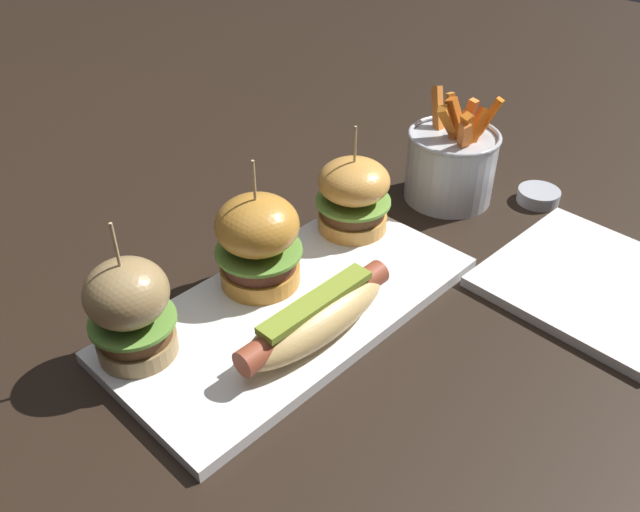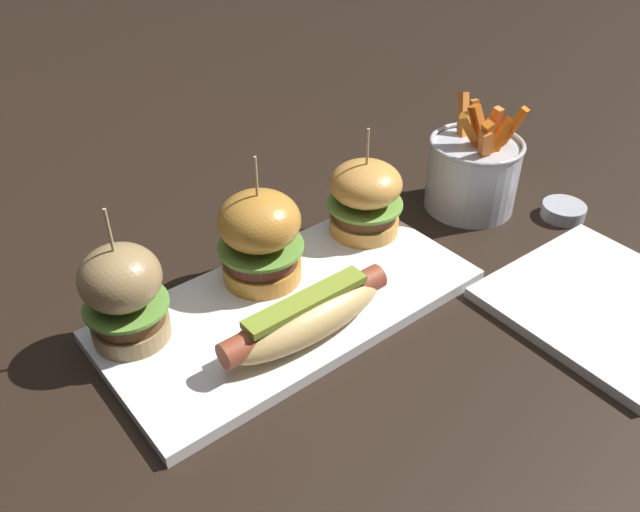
{
  "view_description": "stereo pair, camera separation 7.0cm",
  "coord_description": "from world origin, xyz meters",
  "px_view_note": "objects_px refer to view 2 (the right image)",
  "views": [
    {
      "loc": [
        -0.37,
        -0.39,
        0.46
      ],
      "look_at": [
        0.04,
        0.0,
        0.05
      ],
      "focal_mm": 36.38,
      "sensor_mm": 36.0,
      "label": 1
    },
    {
      "loc": [
        -0.31,
        -0.44,
        0.46
      ],
      "look_at": [
        0.04,
        0.0,
        0.05
      ],
      "focal_mm": 36.38,
      "sensor_mm": 36.0,
      "label": 2
    }
  ],
  "objects_px": {
    "slider_right": "(365,197)",
    "platter_main": "(291,305)",
    "sauce_ramekin": "(563,210)",
    "hot_dog": "(307,316)",
    "slider_center": "(258,238)",
    "slider_left": "(124,294)",
    "fries_bucket": "(473,172)",
    "side_plate": "(606,304)"
  },
  "relations": [
    {
      "from": "slider_left",
      "to": "fries_bucket",
      "type": "bearing_deg",
      "value": -4.1
    },
    {
      "from": "slider_left",
      "to": "hot_dog",
      "type": "bearing_deg",
      "value": -38.35
    },
    {
      "from": "platter_main",
      "to": "sauce_ramekin",
      "type": "xyz_separation_m",
      "value": [
        0.39,
        -0.08,
        0.0
      ]
    },
    {
      "from": "hot_dog",
      "to": "sauce_ramekin",
      "type": "height_order",
      "value": "hot_dog"
    },
    {
      "from": "slider_center",
      "to": "sauce_ramekin",
      "type": "relative_size",
      "value": 2.67
    },
    {
      "from": "slider_center",
      "to": "slider_right",
      "type": "relative_size",
      "value": 1.1
    },
    {
      "from": "hot_dog",
      "to": "slider_left",
      "type": "height_order",
      "value": "slider_left"
    },
    {
      "from": "slider_left",
      "to": "slider_center",
      "type": "xyz_separation_m",
      "value": [
        0.15,
        -0.0,
        0.0
      ]
    },
    {
      "from": "platter_main",
      "to": "side_plate",
      "type": "height_order",
      "value": "platter_main"
    },
    {
      "from": "slider_right",
      "to": "sauce_ramekin",
      "type": "height_order",
      "value": "slider_right"
    },
    {
      "from": "slider_center",
      "to": "hot_dog",
      "type": "bearing_deg",
      "value": -98.95
    },
    {
      "from": "slider_center",
      "to": "fries_bucket",
      "type": "bearing_deg",
      "value": -5.63
    },
    {
      "from": "slider_left",
      "to": "sauce_ramekin",
      "type": "distance_m",
      "value": 0.57
    },
    {
      "from": "sauce_ramekin",
      "to": "side_plate",
      "type": "height_order",
      "value": "sauce_ramekin"
    },
    {
      "from": "hot_dog",
      "to": "slider_right",
      "type": "height_order",
      "value": "slider_right"
    },
    {
      "from": "platter_main",
      "to": "fries_bucket",
      "type": "height_order",
      "value": "fries_bucket"
    },
    {
      "from": "hot_dog",
      "to": "sauce_ramekin",
      "type": "distance_m",
      "value": 0.42
    },
    {
      "from": "hot_dog",
      "to": "slider_center",
      "type": "bearing_deg",
      "value": 81.05
    },
    {
      "from": "hot_dog",
      "to": "slider_right",
      "type": "distance_m",
      "value": 0.2
    },
    {
      "from": "slider_center",
      "to": "side_plate",
      "type": "distance_m",
      "value": 0.39
    },
    {
      "from": "fries_bucket",
      "to": "sauce_ramekin",
      "type": "relative_size",
      "value": 2.63
    },
    {
      "from": "platter_main",
      "to": "slider_center",
      "type": "bearing_deg",
      "value": 93.13
    },
    {
      "from": "hot_dog",
      "to": "slider_right",
      "type": "relative_size",
      "value": 1.42
    },
    {
      "from": "slider_center",
      "to": "slider_right",
      "type": "bearing_deg",
      "value": -0.48
    },
    {
      "from": "platter_main",
      "to": "slider_left",
      "type": "height_order",
      "value": "slider_left"
    },
    {
      "from": "slider_left",
      "to": "sauce_ramekin",
      "type": "xyz_separation_m",
      "value": [
        0.55,
        -0.13,
        -0.06
      ]
    },
    {
      "from": "slider_right",
      "to": "platter_main",
      "type": "bearing_deg",
      "value": -161.26
    },
    {
      "from": "platter_main",
      "to": "hot_dog",
      "type": "xyz_separation_m",
      "value": [
        -0.02,
        -0.05,
        0.03
      ]
    },
    {
      "from": "platter_main",
      "to": "hot_dog",
      "type": "height_order",
      "value": "hot_dog"
    },
    {
      "from": "slider_right",
      "to": "side_plate",
      "type": "height_order",
      "value": "slider_right"
    },
    {
      "from": "slider_left",
      "to": "side_plate",
      "type": "xyz_separation_m",
      "value": [
        0.43,
        -0.27,
        -0.06
      ]
    },
    {
      "from": "fries_bucket",
      "to": "slider_left",
      "type": "bearing_deg",
      "value": 175.9
    },
    {
      "from": "slider_left",
      "to": "side_plate",
      "type": "distance_m",
      "value": 0.51
    },
    {
      "from": "platter_main",
      "to": "slider_left",
      "type": "relative_size",
      "value": 2.71
    },
    {
      "from": "hot_dog",
      "to": "side_plate",
      "type": "distance_m",
      "value": 0.33
    },
    {
      "from": "fries_bucket",
      "to": "side_plate",
      "type": "relative_size",
      "value": 0.69
    },
    {
      "from": "slider_left",
      "to": "slider_right",
      "type": "height_order",
      "value": "slider_left"
    },
    {
      "from": "slider_left",
      "to": "platter_main",
      "type": "bearing_deg",
      "value": -19.42
    },
    {
      "from": "sauce_ramekin",
      "to": "slider_center",
      "type": "bearing_deg",
      "value": 162.04
    },
    {
      "from": "slider_right",
      "to": "sauce_ramekin",
      "type": "relative_size",
      "value": 2.42
    },
    {
      "from": "slider_center",
      "to": "sauce_ramekin",
      "type": "xyz_separation_m",
      "value": [
        0.4,
        -0.13,
        -0.06
      ]
    },
    {
      "from": "side_plate",
      "to": "fries_bucket",
      "type": "bearing_deg",
      "value": 78.24
    }
  ]
}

